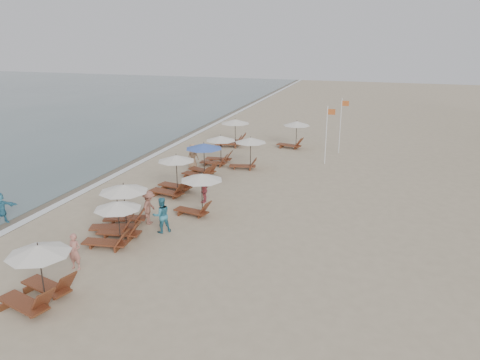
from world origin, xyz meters
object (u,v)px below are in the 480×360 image
(beachgoer_mid_b, at_px, (149,208))
(beachgoer_far_b, at_px, (193,156))
(beachgoer_near, at_px, (75,252))
(beachgoer_mid_a, at_px, (162,215))
(inland_station_2, at_px, (293,132))
(beachgoer_far_a, at_px, (204,190))
(lounger_station_1, at_px, (114,223))
(lounger_station_4, at_px, (201,159))
(lounger_station_6, at_px, (232,133))
(inland_station_0, at_px, (198,189))
(flag_pole_near, at_px, (327,132))
(lounger_station_5, at_px, (218,150))
(lounger_station_2, at_px, (120,207))
(waterline_walker, at_px, (0,208))
(lounger_station_3, at_px, (172,176))
(inland_station_1, at_px, (247,149))
(lounger_station_0, at_px, (36,276))

(beachgoer_mid_b, height_order, beachgoer_far_b, beachgoer_far_b)
(beachgoer_near, distance_m, beachgoer_mid_a, 4.68)
(inland_station_2, height_order, beachgoer_far_a, inland_station_2)
(beachgoer_near, bearing_deg, lounger_station_1, 84.32)
(lounger_station_1, xyz_separation_m, beachgoer_mid_a, (1.47, 1.78, -0.09))
(lounger_station_4, bearing_deg, lounger_station_6, 95.27)
(inland_station_0, xyz_separation_m, flag_pole_near, (5.08, 12.07, 0.93))
(lounger_station_1, xyz_separation_m, lounger_station_5, (-0.12, 14.02, 0.09))
(lounger_station_2, height_order, lounger_station_6, lounger_station_2)
(beachgoer_mid_b, bearing_deg, lounger_station_2, 123.35)
(lounger_station_2, distance_m, inland_station_0, 4.03)
(lounger_station_2, bearing_deg, waterline_walker, -168.32)
(lounger_station_3, xyz_separation_m, inland_station_0, (2.70, -2.66, 0.35))
(inland_station_1, bearing_deg, lounger_station_1, -99.52)
(lounger_station_3, distance_m, beachgoer_mid_a, 5.61)
(beachgoer_far_b, bearing_deg, lounger_station_4, -113.17)
(lounger_station_6, xyz_separation_m, waterline_walker, (-5.72, -19.54, -0.28))
(lounger_station_3, height_order, inland_station_1, lounger_station_3)
(beachgoer_mid_b, xyz_separation_m, flag_pole_near, (6.92, 13.93, 1.49))
(lounger_station_3, bearing_deg, beachgoer_mid_b, -79.28)
(inland_station_0, bearing_deg, flag_pole_near, 67.19)
(lounger_station_3, xyz_separation_m, inland_station_2, (4.55, 13.55, 0.27))
(lounger_station_0, xyz_separation_m, lounger_station_5, (-0.17, 19.11, 0.02))
(lounger_station_2, distance_m, beachgoer_near, 4.22)
(inland_station_1, distance_m, waterline_walker, 15.94)
(lounger_station_1, xyz_separation_m, inland_station_0, (2.26, 4.39, 0.45))
(beachgoer_near, bearing_deg, lounger_station_2, 94.65)
(lounger_station_3, relative_size, lounger_station_6, 0.94)
(flag_pole_near, bearing_deg, lounger_station_6, 157.58)
(lounger_station_6, xyz_separation_m, inland_station_1, (3.24, -6.37, 0.33))
(lounger_station_2, relative_size, lounger_station_6, 0.96)
(lounger_station_0, xyz_separation_m, lounger_station_2, (-0.68, 6.69, 0.06))
(lounger_station_1, distance_m, lounger_station_4, 10.82)
(lounger_station_2, distance_m, lounger_station_3, 5.46)
(inland_station_2, xyz_separation_m, beachgoer_near, (-4.32, -23.20, -0.58))
(inland_station_2, relative_size, waterline_walker, 1.70)
(lounger_station_1, relative_size, waterline_walker, 1.59)
(beachgoer_far_a, bearing_deg, lounger_station_4, -157.04)
(beachgoer_mid_b, xyz_separation_m, beachgoer_far_b, (-1.87, 9.99, 0.02))
(beachgoer_mid_b, bearing_deg, lounger_station_0, 169.06)
(inland_station_0, relative_size, beachgoer_near, 1.73)
(inland_station_0, distance_m, waterline_walker, 9.84)
(lounger_station_5, height_order, beachgoer_far_a, lounger_station_5)
(beachgoer_near, bearing_deg, inland_station_1, 80.24)
(inland_station_0, xyz_separation_m, beachgoer_mid_a, (-0.79, -2.61, -0.55))
(inland_station_2, xyz_separation_m, flag_pole_near, (3.23, -4.15, 1.01))
(lounger_station_1, xyz_separation_m, beachgoer_near, (-0.21, -2.59, -0.21))
(lounger_station_5, bearing_deg, beachgoer_near, -90.31)
(inland_station_1, bearing_deg, lounger_station_2, -103.65)
(lounger_station_1, relative_size, flag_pole_near, 0.61)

